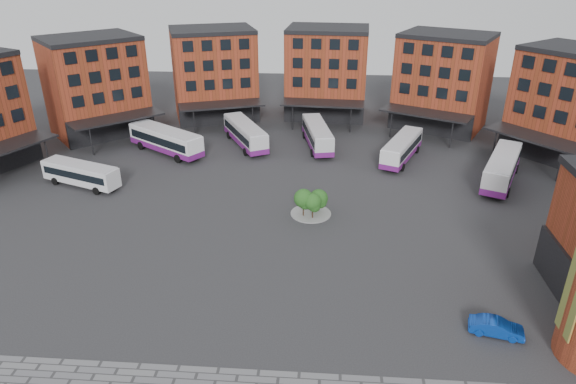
# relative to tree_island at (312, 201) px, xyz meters

# --- Properties ---
(ground) EXTENTS (160.00, 160.00, 0.00)m
(ground) POSITION_rel_tree_island_xyz_m (-2.09, -11.69, -1.70)
(ground) COLOR #28282B
(ground) RESTS_ON ground
(main_building) EXTENTS (94.14, 42.48, 14.60)m
(main_building) POSITION_rel_tree_island_xyz_m (-6.86, 26.55, 5.53)
(main_building) COLOR maroon
(main_building) RESTS_ON ground
(tree_island) EXTENTS (4.40, 4.40, 3.18)m
(tree_island) POSITION_rel_tree_island_xyz_m (0.00, 0.00, 0.00)
(tree_island) COLOR gray
(tree_island) RESTS_ON ground
(bus_a) EXTENTS (10.41, 5.75, 2.89)m
(bus_a) POSITION_rel_tree_island_xyz_m (-27.98, 5.52, 0.02)
(bus_a) COLOR silver
(bus_a) RESTS_ON ground
(bus_b) EXTENTS (11.98, 9.47, 3.54)m
(bus_b) POSITION_rel_tree_island_xyz_m (-20.93, 17.08, 0.22)
(bus_b) COLOR white
(bus_b) RESTS_ON ground
(bus_c) EXTENTS (8.02, 11.90, 3.38)m
(bus_c) POSITION_rel_tree_island_xyz_m (-10.33, 20.91, 0.13)
(bus_c) COLOR silver
(bus_c) RESTS_ON ground
(bus_d) EXTENTS (4.93, 12.05, 3.31)m
(bus_d) POSITION_rel_tree_island_xyz_m (0.09, 21.18, 0.10)
(bus_d) COLOR silver
(bus_d) RESTS_ON ground
(bus_e) EXTENTS (6.86, 11.41, 3.18)m
(bus_e) POSITION_rel_tree_island_xyz_m (11.59, 16.84, 0.03)
(bus_e) COLOR white
(bus_e) RESTS_ON ground
(bus_f) EXTENTS (7.80, 12.60, 3.53)m
(bus_f) POSITION_rel_tree_island_xyz_m (22.83, 10.39, 0.22)
(bus_f) COLOR silver
(bus_f) RESTS_ON ground
(blue_car) EXTENTS (4.18, 2.22, 1.31)m
(blue_car) POSITION_rel_tree_island_xyz_m (14.35, -17.83, -1.04)
(blue_car) COLOR #0B3499
(blue_car) RESTS_ON ground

